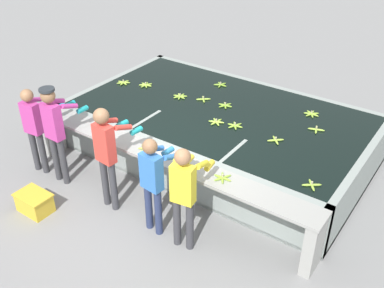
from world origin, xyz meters
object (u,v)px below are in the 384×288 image
Objects in this scene: banana_bunch_floating_5 at (225,105)px; knife_0 at (103,132)px; banana_bunch_floating_3 at (203,99)px; banana_bunch_floating_8 at (146,85)px; worker_3 at (154,178)px; banana_bunch_floating_4 at (180,96)px; worker_0 at (35,123)px; banana_bunch_floating_2 at (216,122)px; banana_bunch_floating_11 at (316,129)px; crate at (35,203)px; banana_bunch_floating_7 at (221,85)px; banana_bunch_floating_10 at (312,185)px; worker_2 at (107,149)px; banana_bunch_floating_9 at (235,126)px; banana_bunch_floating_1 at (312,114)px; worker_1 at (55,126)px; banana_bunch_ledge_0 at (223,178)px; banana_bunch_floating_6 at (123,82)px; banana_bunch_ledge_1 at (147,148)px; worker_4 at (184,190)px; banana_bunch_floating_0 at (276,140)px.

banana_bunch_floating_5 is 2.31m from knife_0.
banana_bunch_floating_3 is 0.85× the size of banana_bunch_floating_8.
worker_3 is 2.72m from banana_bunch_floating_4.
worker_0 is 3.10m from banana_bunch_floating_2.
crate is at bearing -132.33° from banana_bunch_floating_11.
banana_bunch_floating_11 is at bearing -15.33° from banana_bunch_floating_7.
banana_bunch_floating_5 and banana_bunch_floating_8 have the same top height.
banana_bunch_floating_7 is at bearing 142.88° from banana_bunch_floating_10.
banana_bunch_floating_9 is at bearing 61.53° from worker_2.
banana_bunch_floating_4 is (-0.38, 2.35, -0.15)m from worker_2.
banana_bunch_floating_7 is at bearing 90.56° from worker_2.
banana_bunch_floating_1 is 4.92m from crate.
worker_1 is at bearing -108.72° from banana_bunch_floating_4.
worker_3 is at bearing -94.16° from banana_bunch_floating_9.
banana_bunch_floating_6 is at bearing 154.10° from banana_bunch_ledge_0.
worker_0 is 5.67× the size of banana_bunch_floating_6.
banana_bunch_floating_3 is at bearing 9.46° from banana_bunch_floating_6.
banana_bunch_floating_3 is 0.46m from banana_bunch_floating_4.
banana_bunch_floating_10 is 4.23m from crate.
banana_bunch_ledge_1 is (-0.76, -1.42, 0.00)m from banana_bunch_floating_9.
banana_bunch_floating_3 is 2.55m from banana_bunch_ledge_0.
worker_1 is at bearing -169.25° from banana_bunch_ledge_0.
crate is at bearing -156.75° from worker_3.
banana_bunch_ledge_0 is (0.77, 0.59, -0.03)m from worker_3.
worker_4 is 5.77× the size of banana_bunch_floating_9.
worker_2 reaches higher than worker_4.
banana_bunch_ledge_0 is at bearing -49.98° from banana_bunch_floating_3.
worker_4 reaches higher than banana_bunch_floating_7.
banana_bunch_floating_10 is (4.50, -1.08, 0.00)m from banana_bunch_floating_6.
worker_3 is at bearing -115.20° from banana_bunch_floating_0.
banana_bunch_floating_0 is at bearing 29.57° from knife_0.
banana_bunch_floating_1 is 1.00× the size of banana_bunch_floating_8.
banana_bunch_floating_0 is 0.83× the size of banana_bunch_floating_11.
banana_bunch_floating_8 is 3.47m from banana_bunch_ledge_0.
banana_bunch_ledge_0 is (1.69, 0.56, -0.15)m from worker_2.
worker_0 is at bearing 179.50° from worker_2.
banana_bunch_ledge_0 is 2.32m from knife_0.
banana_bunch_floating_9 is 1.36m from banana_bunch_floating_11.
crate is (-0.27, -1.34, -0.74)m from knife_0.
worker_3 is 5.70× the size of banana_bunch_floating_7.
banana_bunch_floating_5 is (-0.93, 2.57, -0.07)m from worker_4.
banana_bunch_floating_6 is 1.98m from banana_bunch_floating_7.
banana_bunch_floating_2 and banana_bunch_floating_4 have the same top height.
knife_0 is (-3.41, -0.60, -0.01)m from banana_bunch_floating_10.
banana_bunch_ledge_0 is at bearing 10.75° from worker_1.
banana_bunch_floating_10 is (4.51, 1.11, -0.04)m from worker_0.
banana_bunch_floating_1 is at bearing 80.99° from worker_4.
banana_bunch_ledge_1 is at bearing 152.90° from worker_4.
banana_bunch_floating_9 is (-0.90, -1.16, 0.00)m from banana_bunch_floating_1.
banana_bunch_floating_11 is at bearing -59.72° from banana_bunch_floating_1.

